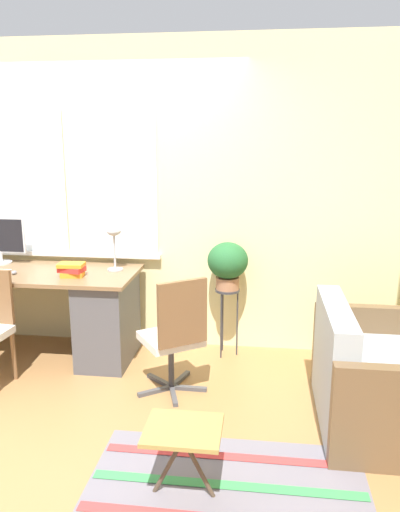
# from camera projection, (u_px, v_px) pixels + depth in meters

# --- Properties ---
(ground_plane) EXTENTS (14.00, 14.00, 0.00)m
(ground_plane) POSITION_uv_depth(u_px,v_px,m) (82.00, 378.00, 3.98)
(ground_plane) COLOR #9E7042
(wall_back_with_window) EXTENTS (9.00, 0.12, 2.70)m
(wall_back_with_window) POSITION_uv_depth(u_px,v_px,m) (104.00, 197.00, 4.46)
(wall_back_with_window) COLOR beige
(wall_back_with_window) RESTS_ON ground_plane
(desk) EXTENTS (2.08, 0.74, 0.77)m
(desk) POSITION_uv_depth(u_px,v_px,m) (18.00, 310.00, 4.32)
(desk) COLOR brown
(desk) RESTS_ON ground_plane
(mouse) EXTENTS (0.04, 0.06, 0.03)m
(mouse) POSITION_uv_depth(u_px,v_px,m) (14.00, 273.00, 4.12)
(mouse) COLOR slate
(mouse) RESTS_ON desk
(desk_lamp) EXTENTS (0.13, 0.13, 0.38)m
(desk_lamp) POSITION_uv_depth(u_px,v_px,m) (114.00, 237.00, 4.19)
(desk_lamp) COLOR #ADADB2
(desk_lamp) RESTS_ON desk
(book_stack) EXTENTS (0.21, 0.16, 0.11)m
(book_stack) POSITION_uv_depth(u_px,v_px,m) (72.00, 269.00, 4.05)
(book_stack) COLOR orange
(book_stack) RESTS_ON desk
(office_chair_swivel) EXTENTS (0.56, 0.56, 0.91)m
(office_chair_swivel) POSITION_uv_depth(u_px,v_px,m) (175.00, 335.00, 3.63)
(office_chair_swivel) COLOR #47474C
(office_chair_swivel) RESTS_ON ground_plane
(couch_loveseat) EXTENTS (0.76, 1.13, 0.81)m
(couch_loveseat) POSITION_uv_depth(u_px,v_px,m) (373.00, 382.00, 3.31)
(couch_loveseat) COLOR #9EA8B2
(couch_loveseat) RESTS_ON ground_plane
(plant_stand) EXTENTS (0.21, 0.21, 0.60)m
(plant_stand) POSITION_uv_depth(u_px,v_px,m) (227.00, 299.00, 4.30)
(plant_stand) COLOR #333338
(plant_stand) RESTS_ON ground_plane
(potted_plant) EXTENTS (0.34, 0.34, 0.41)m
(potted_plant) POSITION_uv_depth(u_px,v_px,m) (228.00, 263.00, 4.22)
(potted_plant) COLOR #9E6B4C
(potted_plant) RESTS_ON plant_stand
(floor_rug_striped) EXTENTS (1.54, 0.89, 0.01)m
(floor_rug_striped) POSITION_uv_depth(u_px,v_px,m) (227.00, 486.00, 2.74)
(floor_rug_striped) COLOR slate
(floor_rug_striped) RESTS_ON ground_plane
(folding_stool) EXTENTS (0.40, 0.34, 0.40)m
(folding_stool) POSITION_uv_depth(u_px,v_px,m) (183.00, 434.00, 2.60)
(folding_stool) COLOR olive
(folding_stool) RESTS_ON ground_plane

